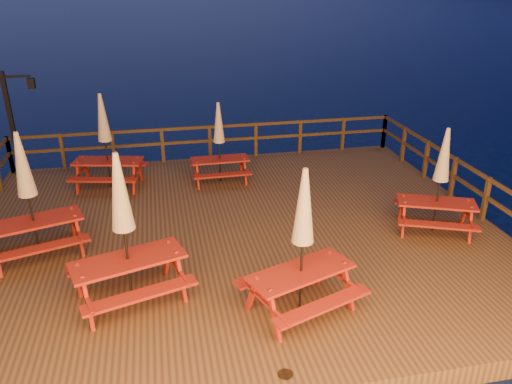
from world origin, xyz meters
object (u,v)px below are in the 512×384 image
picnic_table_1 (440,179)px  picnic_table_2 (105,140)px  lamp_post (16,115)px  picnic_table_0 (219,142)px

picnic_table_1 → picnic_table_2: 8.45m
lamp_post → picnic_table_2: lamp_post is taller
picnic_table_0 → lamp_post: bearing=162.8°
lamp_post → picnic_table_0: bearing=-16.3°
lamp_post → picnic_table_1: lamp_post is taller
picnic_table_2 → lamp_post: bearing=162.7°
lamp_post → picnic_table_0: 5.71m
lamp_post → picnic_table_2: (2.44, -1.39, -0.45)m
lamp_post → picnic_table_0: lamp_post is taller
lamp_post → picnic_table_0: (5.45, -1.60, -0.62)m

